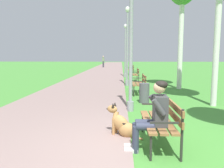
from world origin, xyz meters
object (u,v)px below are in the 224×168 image
object	(u,v)px
park_bench_furthest	(131,69)
litter_bin	(144,93)
dog_shepherd	(122,125)
pedestrian_distant	(103,62)
lamp_post_near	(131,40)
park_bench_far	(135,74)
lamp_post_far	(125,50)
park_bench_near	(162,118)
person_seated_on_near_bench	(154,113)
lamp_post_mid	(127,46)
park_bench_mid	(140,82)

from	to	relation	value
park_bench_furthest	litter_bin	size ratio (longest dim) A/B	2.14
dog_shepherd	pedestrian_distant	xyz separation A→B (m)	(-2.53, 27.39, 0.58)
lamp_post_near	litter_bin	size ratio (longest dim) A/B	5.85
park_bench_furthest	lamp_post_near	xyz separation A→B (m)	(-0.59, -13.24, 1.61)
park_bench_far	dog_shepherd	xyz separation A→B (m)	(-0.89, -10.21, -0.25)
park_bench_furthest	lamp_post_far	bearing A→B (deg)	-103.52
park_bench_near	person_seated_on_near_bench	size ratio (longest dim) A/B	1.20
lamp_post_near	pedestrian_distant	distance (m)	25.37
park_bench_near	dog_shepherd	world-z (taller)	park_bench_near
park_bench_near	dog_shepherd	distance (m)	0.87
park_bench_near	person_seated_on_near_bench	xyz separation A→B (m)	(-0.21, -0.29, 0.17)
dog_shepherd	lamp_post_mid	xyz separation A→B (m)	(0.30, 8.02, 1.96)
lamp_post_mid	dog_shepherd	bearing A→B (deg)	-92.17
pedestrian_distant	person_seated_on_near_bench	bearing A→B (deg)	-83.75
park_bench_near	park_bench_mid	distance (m)	5.74
park_bench_near	pedestrian_distant	bearing A→B (deg)	96.73
pedestrian_distant	park_bench_mid	bearing A→B (deg)	-81.40
park_bench_near	lamp_post_mid	size ratio (longest dim) A/B	0.35
person_seated_on_near_bench	lamp_post_far	world-z (taller)	lamp_post_far
park_bench_near	park_bench_far	size ratio (longest dim) A/B	1.00
park_bench_furthest	park_bench_mid	bearing A→B (deg)	-90.28
park_bench_near	lamp_post_far	bearing A→B (deg)	91.93
person_seated_on_near_bench	lamp_post_mid	bearing A→B (deg)	91.55
lamp_post_near	park_bench_furthest	bearing A→B (deg)	87.43
park_bench_near	lamp_post_far	distance (m)	13.61
person_seated_on_near_bench	lamp_post_far	size ratio (longest dim) A/B	0.31
dog_shepherd	park_bench_mid	bearing A→B (deg)	81.52
park_bench_furthest	pedestrian_distant	bearing A→B (deg)	105.81
park_bench_near	lamp_post_mid	world-z (taller)	lamp_post_mid
park_bench_furthest	lamp_post_mid	bearing A→B (deg)	-94.20
park_bench_mid	lamp_post_far	world-z (taller)	lamp_post_far
park_bench_mid	pedestrian_distant	bearing A→B (deg)	98.60
park_bench_near	lamp_post_near	xyz separation A→B (m)	(-0.49, 2.59, 1.61)
lamp_post_mid	park_bench_near	bearing A→B (deg)	-86.98
park_bench_near	park_bench_mid	world-z (taller)	same
lamp_post_far	litter_bin	distance (m)	9.84
lamp_post_far	park_bench_far	bearing A→B (deg)	-78.36
park_bench_mid	lamp_post_far	size ratio (longest dim) A/B	0.37
lamp_post_mid	park_bench_far	bearing A→B (deg)	75.03
park_bench_furthest	dog_shepherd	size ratio (longest dim) A/B	1.93
park_bench_far	dog_shepherd	world-z (taller)	park_bench_far
park_bench_far	park_bench_furthest	bearing A→B (deg)	90.45
litter_bin	pedestrian_distant	size ratio (longest dim) A/B	0.42
park_bench_mid	litter_bin	size ratio (longest dim) A/B	2.14
park_bench_furthest	dog_shepherd	world-z (taller)	park_bench_furthest
pedestrian_distant	dog_shepherd	bearing A→B (deg)	-84.72
person_seated_on_near_bench	lamp_post_mid	distance (m)	8.83
litter_bin	person_seated_on_near_bench	bearing A→B (deg)	-93.61
park_bench_near	park_bench_far	distance (m)	10.59
dog_shepherd	litter_bin	size ratio (longest dim) A/B	1.11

